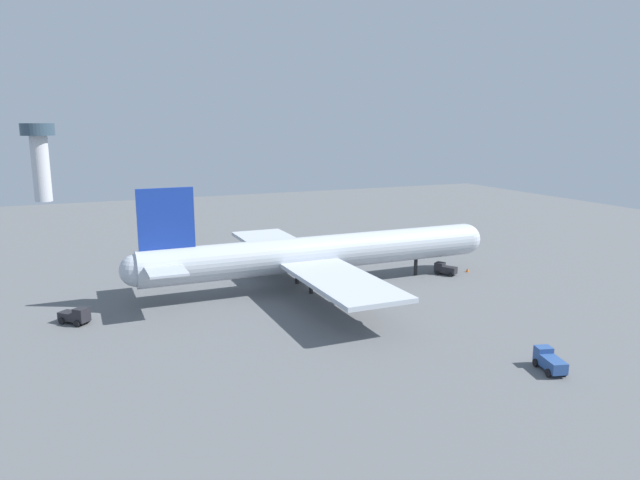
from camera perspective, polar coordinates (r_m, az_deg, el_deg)
The scene contains 8 objects.
ground_plane at distance 105.06m, azimuth 0.00°, elevation -4.57°, with size 274.60×274.60×0.00m, color slate.
cargo_airplane at distance 103.38m, azimuth -0.21°, elevation -1.33°, with size 68.65×57.32×18.97m.
catering_truck at distance 115.44m, azimuth 12.15°, elevation -2.79°, with size 3.70×4.48×2.23m.
pushback_tractor at distance 136.41m, azimuth -15.76°, elevation -0.80°, with size 4.65×2.99×1.93m.
cargo_loader at distance 92.95m, azimuth -22.84°, elevation -6.85°, with size 4.61×4.72×2.54m.
maintenance_van at distance 75.59m, azimuth 21.58°, elevation -10.96°, with size 3.30×5.12×2.40m.
safety_cone_nose at distance 118.59m, azimuth 14.26°, elevation -2.85°, with size 0.58×0.58×0.83m, color orange.
control_tower at distance 240.10m, azimuth -25.80°, elevation 7.67°, with size 11.83×11.83×28.72m.
Camera 1 is at (-40.23, -92.62, 29.01)m, focal length 32.63 mm.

